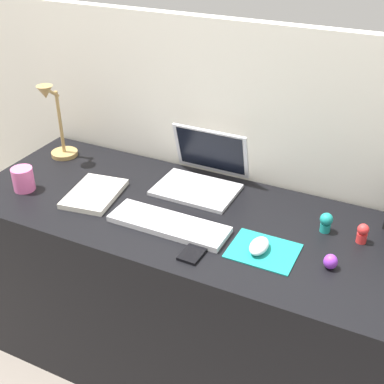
{
  "coord_description": "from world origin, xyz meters",
  "views": [
    {
      "loc": [
        0.62,
        -1.34,
        1.72
      ],
      "look_at": [
        -0.04,
        0.0,
        0.83
      ],
      "focal_mm": 47.92,
      "sensor_mm": 36.0,
      "label": 1
    }
  ],
  "objects_px": {
    "keyboard": "(169,224)",
    "coffee_mug": "(23,179)",
    "toy_figurine_red": "(363,233)",
    "desk_lamp": "(56,124)",
    "toy_figurine_teal": "(326,222)",
    "laptop": "(203,172)",
    "mouse": "(259,246)",
    "toy_figurine_purple": "(331,262)",
    "notebook_pad": "(94,194)",
    "cell_phone": "(195,251)"
  },
  "relations": [
    {
      "from": "keyboard",
      "to": "coffee_mug",
      "type": "distance_m",
      "value": 0.61
    },
    {
      "from": "coffee_mug",
      "to": "toy_figurine_red",
      "type": "height_order",
      "value": "coffee_mug"
    },
    {
      "from": "desk_lamp",
      "to": "coffee_mug",
      "type": "bearing_deg",
      "value": -80.21
    },
    {
      "from": "toy_figurine_red",
      "to": "toy_figurine_teal",
      "type": "distance_m",
      "value": 0.12
    },
    {
      "from": "keyboard",
      "to": "desk_lamp",
      "type": "height_order",
      "value": "desk_lamp"
    },
    {
      "from": "toy_figurine_red",
      "to": "toy_figurine_teal",
      "type": "height_order",
      "value": "toy_figurine_teal"
    },
    {
      "from": "laptop",
      "to": "mouse",
      "type": "xyz_separation_m",
      "value": [
        0.34,
        -0.3,
        -0.03
      ]
    },
    {
      "from": "mouse",
      "to": "toy_figurine_purple",
      "type": "distance_m",
      "value": 0.22
    },
    {
      "from": "toy_figurine_teal",
      "to": "keyboard",
      "type": "bearing_deg",
      "value": -156.8
    },
    {
      "from": "laptop",
      "to": "notebook_pad",
      "type": "xyz_separation_m",
      "value": [
        -0.32,
        -0.25,
        -0.04
      ]
    },
    {
      "from": "laptop",
      "to": "coffee_mug",
      "type": "relative_size",
      "value": 3.37
    },
    {
      "from": "desk_lamp",
      "to": "coffee_mug",
      "type": "xyz_separation_m",
      "value": [
        0.05,
        -0.27,
        -0.11
      ]
    },
    {
      "from": "laptop",
      "to": "toy_figurine_teal",
      "type": "distance_m",
      "value": 0.51
    },
    {
      "from": "notebook_pad",
      "to": "keyboard",
      "type": "bearing_deg",
      "value": -18.01
    },
    {
      "from": "cell_phone",
      "to": "desk_lamp",
      "type": "relative_size",
      "value": 0.39
    },
    {
      "from": "keyboard",
      "to": "toy_figurine_red",
      "type": "bearing_deg",
      "value": 18.2
    },
    {
      "from": "keyboard",
      "to": "mouse",
      "type": "bearing_deg",
      "value": 0.74
    },
    {
      "from": "notebook_pad",
      "to": "toy_figurine_teal",
      "type": "height_order",
      "value": "toy_figurine_teal"
    },
    {
      "from": "cell_phone",
      "to": "toy_figurine_teal",
      "type": "xyz_separation_m",
      "value": [
        0.34,
        0.29,
        0.03
      ]
    },
    {
      "from": "toy_figurine_purple",
      "to": "cell_phone",
      "type": "bearing_deg",
      "value": -164.91
    },
    {
      "from": "notebook_pad",
      "to": "laptop",
      "type": "bearing_deg",
      "value": 29.5
    },
    {
      "from": "desk_lamp",
      "to": "toy_figurine_red",
      "type": "xyz_separation_m",
      "value": [
        1.25,
        -0.05,
        -0.12
      ]
    },
    {
      "from": "keyboard",
      "to": "notebook_pad",
      "type": "height_order",
      "value": "same"
    },
    {
      "from": "notebook_pad",
      "to": "cell_phone",
      "type": "bearing_deg",
      "value": -25.18
    },
    {
      "from": "cell_phone",
      "to": "toy_figurine_purple",
      "type": "xyz_separation_m",
      "value": [
        0.4,
        0.11,
        0.02
      ]
    },
    {
      "from": "cell_phone",
      "to": "toy_figurine_purple",
      "type": "height_order",
      "value": "toy_figurine_purple"
    },
    {
      "from": "keyboard",
      "to": "toy_figurine_purple",
      "type": "bearing_deg",
      "value": 2.24
    },
    {
      "from": "keyboard",
      "to": "coffee_mug",
      "type": "relative_size",
      "value": 4.61
    },
    {
      "from": "keyboard",
      "to": "laptop",
      "type": "bearing_deg",
      "value": 93.51
    },
    {
      "from": "laptop",
      "to": "toy_figurine_red",
      "type": "relative_size",
      "value": 4.47
    },
    {
      "from": "laptop",
      "to": "toy_figurine_red",
      "type": "height_order",
      "value": "laptop"
    },
    {
      "from": "keyboard",
      "to": "toy_figurine_purple",
      "type": "height_order",
      "value": "toy_figurine_purple"
    },
    {
      "from": "laptop",
      "to": "notebook_pad",
      "type": "relative_size",
      "value": 1.25
    },
    {
      "from": "desk_lamp",
      "to": "toy_figurine_red",
      "type": "bearing_deg",
      "value": -2.46
    },
    {
      "from": "laptop",
      "to": "coffee_mug",
      "type": "distance_m",
      "value": 0.67
    },
    {
      "from": "keyboard",
      "to": "toy_figurine_red",
      "type": "xyz_separation_m",
      "value": [
        0.59,
        0.2,
        0.03
      ]
    },
    {
      "from": "laptop",
      "to": "desk_lamp",
      "type": "xyz_separation_m",
      "value": [
        -0.63,
        -0.06,
        0.1
      ]
    },
    {
      "from": "mouse",
      "to": "toy_figurine_red",
      "type": "xyz_separation_m",
      "value": [
        0.28,
        0.19,
        0.01
      ]
    },
    {
      "from": "desk_lamp",
      "to": "notebook_pad",
      "type": "height_order",
      "value": "desk_lamp"
    },
    {
      "from": "cell_phone",
      "to": "notebook_pad",
      "type": "bearing_deg",
      "value": 165.39
    },
    {
      "from": "mouse",
      "to": "cell_phone",
      "type": "bearing_deg",
      "value": -153.16
    },
    {
      "from": "mouse",
      "to": "cell_phone",
      "type": "relative_size",
      "value": 0.75
    },
    {
      "from": "keyboard",
      "to": "toy_figurine_teal",
      "type": "relative_size",
      "value": 5.96
    },
    {
      "from": "laptop",
      "to": "cell_phone",
      "type": "relative_size",
      "value": 2.34
    },
    {
      "from": "mouse",
      "to": "notebook_pad",
      "type": "bearing_deg",
      "value": 175.58
    },
    {
      "from": "toy_figurine_purple",
      "to": "desk_lamp",
      "type": "bearing_deg",
      "value": 169.11
    },
    {
      "from": "mouse",
      "to": "toy_figurine_red",
      "type": "height_order",
      "value": "toy_figurine_red"
    },
    {
      "from": "mouse",
      "to": "toy_figurine_teal",
      "type": "relative_size",
      "value": 1.39
    },
    {
      "from": "coffee_mug",
      "to": "laptop",
      "type": "bearing_deg",
      "value": 29.39
    },
    {
      "from": "laptop",
      "to": "toy_figurine_purple",
      "type": "xyz_separation_m",
      "value": [
        0.55,
        -0.29,
        -0.03
      ]
    }
  ]
}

